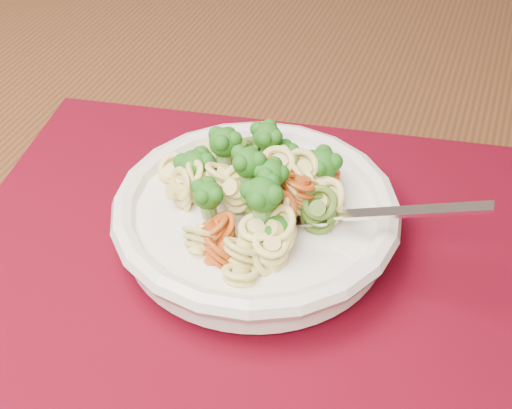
% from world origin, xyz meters
% --- Properties ---
extents(dining_table, '(1.55, 1.01, 0.71)m').
position_xyz_m(dining_table, '(0.12, 0.74, 0.63)').
color(dining_table, '#582E18').
rests_on(dining_table, ground).
extents(placemat, '(0.55, 0.46, 0.00)m').
position_xyz_m(placemat, '(0.07, 0.58, 0.71)').
color(placemat, '#580311').
rests_on(placemat, dining_table).
extents(pasta_bowl, '(0.24, 0.24, 0.05)m').
position_xyz_m(pasta_bowl, '(0.06, 0.60, 0.74)').
color(pasta_bowl, silver).
rests_on(pasta_bowl, placemat).
extents(pasta_broccoli_heap, '(0.20, 0.20, 0.06)m').
position_xyz_m(pasta_broccoli_heap, '(0.06, 0.60, 0.76)').
color(pasta_broccoli_heap, '#E6CB71').
rests_on(pasta_broccoli_heap, pasta_bowl).
extents(fork, '(0.18, 0.03, 0.08)m').
position_xyz_m(fork, '(0.11, 0.59, 0.76)').
color(fork, silver).
rests_on(fork, pasta_bowl).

